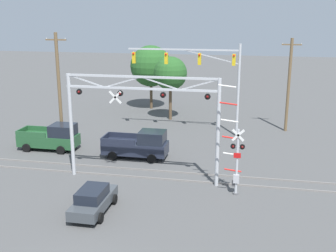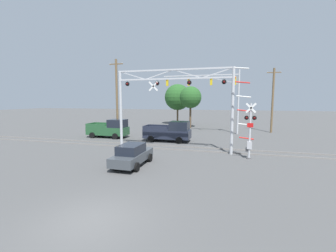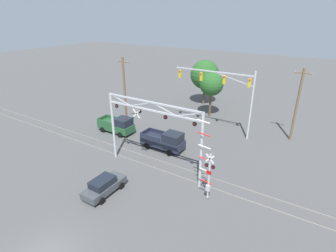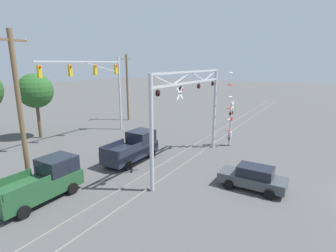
% 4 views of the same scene
% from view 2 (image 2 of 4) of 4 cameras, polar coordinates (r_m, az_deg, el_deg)
% --- Properties ---
extents(ground_plane, '(200.00, 200.00, 0.00)m').
position_cam_2_polar(ground_plane, '(9.52, -18.91, -21.84)').
color(ground_plane, '#4C4C4C').
extents(rail_track_near, '(80.00, 0.08, 0.10)m').
position_cam_2_polar(rail_track_near, '(20.46, 1.41, -5.94)').
color(rail_track_near, gray).
rests_on(rail_track_near, ground_plane).
extents(rail_track_far, '(80.00, 0.08, 0.10)m').
position_cam_2_polar(rail_track_far, '(21.82, 2.33, -5.16)').
color(rail_track_far, gray).
rests_on(rail_track_far, ground_plane).
extents(crossing_gantry, '(10.31, 0.28, 7.16)m').
position_cam_2_polar(crossing_gantry, '(19.71, 1.21, 7.32)').
color(crossing_gantry, '#B7BABF').
rests_on(crossing_gantry, ground_plane).
extents(crossing_signal_mast, '(1.75, 0.35, 6.97)m').
position_cam_2_polar(crossing_signal_mast, '(18.13, 19.80, -0.68)').
color(crossing_signal_mast, '#B7BABF').
rests_on(crossing_signal_mast, ground_plane).
extents(traffic_signal_span, '(10.33, 0.39, 8.44)m').
position_cam_2_polar(traffic_signal_span, '(31.13, 12.49, 9.04)').
color(traffic_signal_span, '#B7BABF').
rests_on(traffic_signal_span, ground_plane).
extents(pickup_truck_lead, '(5.06, 2.19, 2.22)m').
position_cam_2_polar(pickup_truck_lead, '(24.50, 0.51, -1.50)').
color(pickup_truck_lead, '#1E2333').
rests_on(pickup_truck_lead, ground_plane).
extents(pickup_truck_following, '(4.88, 2.19, 2.22)m').
position_cam_2_polar(pickup_truck_following, '(27.93, -14.51, -0.72)').
color(pickup_truck_following, '#23512D').
rests_on(pickup_truck_following, ground_plane).
extents(sedan_waiting, '(1.88, 4.02, 1.50)m').
position_cam_2_polar(sedan_waiting, '(15.72, -9.12, -7.24)').
color(sedan_waiting, '#3D4247').
rests_on(sedan_waiting, ground_plane).
extents(utility_pole_left, '(1.80, 0.28, 9.53)m').
position_cam_2_polar(utility_pole_left, '(29.09, -12.85, 7.24)').
color(utility_pole_left, brown).
rests_on(utility_pole_left, ground_plane).
extents(utility_pole_right, '(1.80, 0.28, 8.83)m').
position_cam_2_polar(utility_pole_right, '(34.17, 25.05, 6.08)').
color(utility_pole_right, brown).
rests_on(utility_pole_right, ground_plane).
extents(background_tree_beyond_span, '(3.49, 3.49, 6.70)m').
position_cam_2_polar(background_tree_beyond_span, '(36.48, 5.75, 7.22)').
color(background_tree_beyond_span, brown).
rests_on(background_tree_beyond_span, ground_plane).
extents(background_tree_far_left_verge, '(4.78, 4.78, 7.44)m').
position_cam_2_polar(background_tree_far_left_verge, '(41.84, 2.46, 7.31)').
color(background_tree_far_left_verge, brown).
rests_on(background_tree_far_left_verge, ground_plane).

